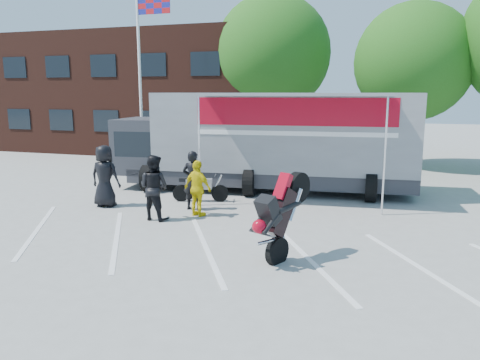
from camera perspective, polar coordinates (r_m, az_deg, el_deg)
The scene contains 13 objects.
ground at distance 10.29m, azimuth -7.33°, elevation -9.75°, with size 100.00×100.00×0.00m, color #9D9D98.
parking_bay_lines at distance 11.15m, azimuth -5.13°, elevation -8.05°, with size 18.00×5.00×0.01m, color white.
office_building at distance 30.23m, azimuth -10.26°, elevation 10.34°, with size 18.00×8.00×7.00m, color #431E15.
flagpole at distance 21.46m, azimuth -11.58°, elevation 14.39°, with size 1.61×0.12×8.00m.
tree_left at distance 25.54m, azimuth 3.97°, elevation 15.09°, with size 6.12×6.12×8.64m.
tree_mid at distance 23.76m, azimuth 20.40°, elevation 13.30°, with size 5.44×5.44×7.68m.
transporter_truck at distance 17.31m, azimuth 3.55°, elevation -1.29°, with size 11.18×5.39×3.56m, color gray, non-canonical shape.
parked_motorcycle at distance 15.62m, azimuth -4.81°, elevation -2.61°, with size 0.63×1.88×0.99m, color #BBBBC0, non-canonical shape.
stunt_bike_rider at distance 10.62m, azimuth 6.65°, elevation -9.09°, with size 0.84×1.78×2.09m, color black, non-canonical shape.
spectator_leather_a at distance 15.31m, azimuth -16.16°, elevation 0.46°, with size 0.96×0.62×1.96m, color black.
spectator_leather_b at distance 14.39m, azimuth -5.75°, elevation -0.05°, with size 0.67×0.44×1.83m, color black.
spectator_leather_c at distance 13.42m, azimuth -10.45°, elevation -0.91°, with size 0.90×0.70×1.85m, color black.
spectator_hivis at distance 13.63m, azimuth -5.17°, elevation -1.04°, with size 0.97×0.40×1.65m, color yellow.
Camera 1 is at (4.16, -8.71, 3.57)m, focal length 35.00 mm.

